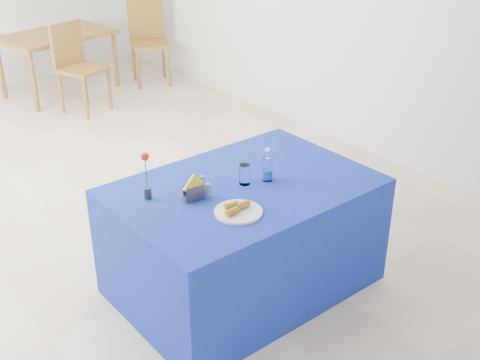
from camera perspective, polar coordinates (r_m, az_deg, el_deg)
name	(u,v)px	position (r m, az deg, el deg)	size (l,w,h in m)	color
floor	(97,190)	(5.44, -13.38, -0.95)	(7.00, 7.00, 0.00)	beige
plate	(238,212)	(3.41, -0.17, -3.04)	(0.28, 0.28, 0.01)	silver
drinking_glass	(245,175)	(3.71, 0.44, 0.52)	(0.07, 0.07, 0.13)	white
salt_shaker	(208,190)	(3.58, -3.06, -0.97)	(0.03, 0.03, 0.09)	slate
pepper_shaker	(203,182)	(3.67, -3.57, -0.22)	(0.03, 0.03, 0.09)	slate
blue_table	(243,237)	(3.92, 0.33, -5.39)	(1.60, 1.10, 0.76)	#101F96
water_bottle	(267,170)	(3.76, 2.59, 0.98)	(0.07, 0.07, 0.21)	white
napkin_holder	(194,192)	(3.55, -4.41, -1.14)	(0.15, 0.07, 0.16)	#3B3B40
rose_vase	(146,177)	(3.55, -8.87, 0.32)	(0.05, 0.05, 0.30)	#26272B
oak_table	(56,39)	(7.90, -17.03, 12.62)	(1.46, 1.08, 0.76)	olive
chair_bg_left	(76,61)	(7.23, -15.29, 10.82)	(0.58, 0.58, 1.01)	#8E5E29
chair_bg_right	(148,36)	(8.14, -8.68, 13.34)	(0.61, 0.61, 1.05)	#8E5E29
banana_pieces	(236,207)	(3.41, -0.41, -2.59)	(0.18, 0.11, 0.04)	gold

